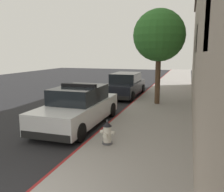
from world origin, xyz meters
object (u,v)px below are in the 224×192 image
street_tree (159,36)px  police_cruiser (79,107)px  parked_car_silver_ahead (125,85)px  fire_hydrant (107,133)px

street_tree → police_cruiser: bearing=-119.3°
parked_car_silver_ahead → fire_hydrant: 9.25m
police_cruiser → street_tree: bearing=60.7°
fire_hydrant → street_tree: 7.38m
fire_hydrant → police_cruiser: bearing=133.6°
police_cruiser → street_tree: size_ratio=0.96×
police_cruiser → parked_car_silver_ahead: (0.11, 7.08, -0.00)m
police_cruiser → parked_car_silver_ahead: bearing=89.1°
police_cruiser → fire_hydrant: size_ratio=6.37×
parked_car_silver_ahead → street_tree: bearing=-45.6°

